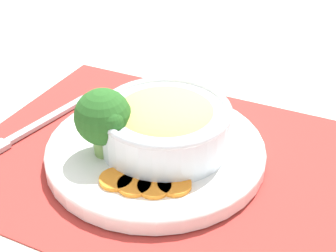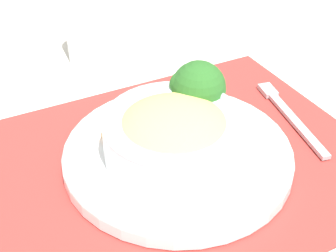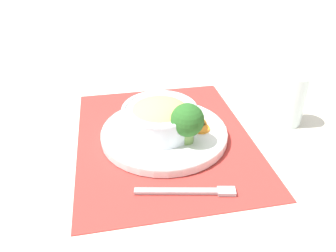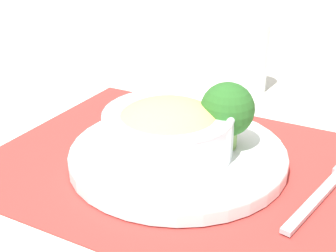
{
  "view_description": "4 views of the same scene",
  "coord_description": "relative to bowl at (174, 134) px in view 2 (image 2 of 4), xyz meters",
  "views": [
    {
      "loc": [
        -0.28,
        0.41,
        0.37
      ],
      "look_at": [
        -0.01,
        -0.01,
        0.05
      ],
      "focal_mm": 50.0,
      "sensor_mm": 36.0,
      "label": 1
    },
    {
      "loc": [
        -0.16,
        -0.42,
        0.38
      ],
      "look_at": [
        -0.01,
        0.01,
        0.06
      ],
      "focal_mm": 50.0,
      "sensor_mm": 36.0,
      "label": 2
    },
    {
      "loc": [
        0.61,
        -0.03,
        0.42
      ],
      "look_at": [
        0.01,
        0.01,
        0.04
      ],
      "focal_mm": 35.0,
      "sensor_mm": 36.0,
      "label": 3
    },
    {
      "loc": [
        0.3,
        -0.45,
        0.31
      ],
      "look_at": [
        -0.01,
        -0.01,
        0.05
      ],
      "focal_mm": 50.0,
      "sensor_mm": 36.0,
      "label": 4
    }
  ],
  "objects": [
    {
      "name": "fork",
      "position": [
        0.19,
        0.06,
        -0.05
      ],
      "size": [
        0.03,
        0.18,
        0.01
      ],
      "rotation": [
        0.0,
        0.0,
        -0.07
      ],
      "color": "#B7B7BC",
      "rests_on": "placemat"
    },
    {
      "name": "water_glass",
      "position": [
        -0.04,
        0.31,
        0.0
      ],
      "size": [
        0.06,
        0.06,
        0.12
      ],
      "color": "silver",
      "rests_on": "ground_plane"
    },
    {
      "name": "bowl",
      "position": [
        0.0,
        0.0,
        0.0
      ],
      "size": [
        0.17,
        0.17,
        0.07
      ],
      "color": "silver",
      "rests_on": "plate"
    },
    {
      "name": "carrot_slice_extra",
      "position": [
        -0.05,
        0.06,
        -0.03
      ],
      "size": [
        0.04,
        0.04,
        0.01
      ],
      "color": "orange",
      "rests_on": "plate"
    },
    {
      "name": "placemat",
      "position": [
        0.01,
        0.01,
        -0.05
      ],
      "size": [
        0.53,
        0.44,
        0.0
      ],
      "color": "#B2332D",
      "rests_on": "ground_plane"
    },
    {
      "name": "carrot_slice_far",
      "position": [
        -0.04,
        0.08,
        -0.03
      ],
      "size": [
        0.04,
        0.04,
        0.01
      ],
      "color": "orange",
      "rests_on": "plate"
    },
    {
      "name": "carrot_slice_near",
      "position": [
        0.01,
        0.09,
        -0.03
      ],
      "size": [
        0.04,
        0.04,
        0.01
      ],
      "color": "orange",
      "rests_on": "plate"
    },
    {
      "name": "broccoli_floret",
      "position": [
        0.05,
        0.06,
        0.02
      ],
      "size": [
        0.07,
        0.07,
        0.09
      ],
      "color": "#759E51",
      "rests_on": "plate"
    },
    {
      "name": "plate",
      "position": [
        0.01,
        0.01,
        -0.04
      ],
      "size": [
        0.28,
        0.28,
        0.02
      ],
      "color": "white",
      "rests_on": "placemat"
    },
    {
      "name": "carrot_slice_middle",
      "position": [
        -0.01,
        0.09,
        -0.03
      ],
      "size": [
        0.04,
        0.04,
        0.01
      ],
      "color": "orange",
      "rests_on": "plate"
    },
    {
      "name": "ground_plane",
      "position": [
        0.01,
        0.01,
        -0.05
      ],
      "size": [
        4.0,
        4.0,
        0.0
      ],
      "primitive_type": "plane",
      "color": "beige"
    }
  ]
}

